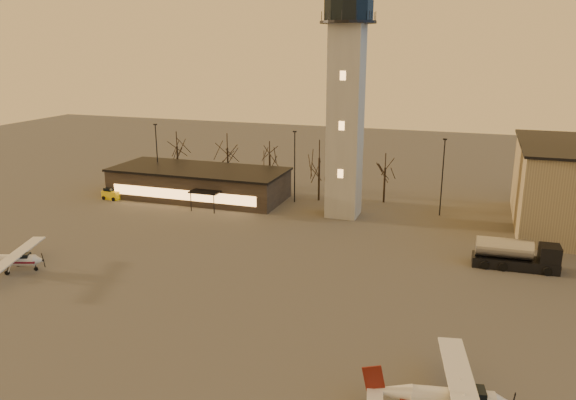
{
  "coord_description": "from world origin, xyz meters",
  "views": [
    {
      "loc": [
        15.95,
        -38.87,
        21.52
      ],
      "look_at": [
        -1.8,
        13.0,
        6.34
      ],
      "focal_mm": 35.0,
      "sensor_mm": 36.0,
      "label": 1
    }
  ],
  "objects": [
    {
      "name": "ground",
      "position": [
        0.0,
        0.0,
        0.0
      ],
      "size": [
        220.0,
        220.0,
        0.0
      ],
      "primitive_type": "plane",
      "color": "#44413F",
      "rests_on": "ground"
    },
    {
      "name": "control_tower",
      "position": [
        0.0,
        30.0,
        16.33
      ],
      "size": [
        6.8,
        6.8,
        32.6
      ],
      "color": "gray",
      "rests_on": "ground"
    },
    {
      "name": "terminal",
      "position": [
        -21.99,
        31.98,
        2.16
      ],
      "size": [
        25.4,
        12.2,
        4.3
      ],
      "color": "black",
      "rests_on": "ground"
    },
    {
      "name": "light_poles",
      "position": [
        0.5,
        31.0,
        5.41
      ],
      "size": [
        58.5,
        12.25,
        10.14
      ],
      "color": "black",
      "rests_on": "ground"
    },
    {
      "name": "tree_row",
      "position": [
        -13.7,
        39.16,
        5.94
      ],
      "size": [
        37.2,
        9.2,
        8.8
      ],
      "color": "black",
      "rests_on": "ground"
    },
    {
      "name": "cessna_rear",
      "position": [
        -26.12,
        1.2,
        0.92
      ],
      "size": [
        7.87,
        9.66,
        2.7
      ],
      "rotation": [
        0.0,
        0.0,
        0.32
      ],
      "color": "beige",
      "rests_on": "ground"
    },
    {
      "name": "fuel_truck",
      "position": [
        20.44,
        17.88,
        1.19
      ],
      "size": [
        8.23,
        2.95,
        3.02
      ],
      "rotation": [
        0.0,
        0.0,
        0.04
      ],
      "color": "black",
      "rests_on": "ground"
    },
    {
      "name": "service_cart",
      "position": [
        -33.53,
        26.92,
        0.64
      ],
      "size": [
        2.77,
        1.91,
        1.68
      ],
      "rotation": [
        0.0,
        0.0,
        -0.09
      ],
      "color": "yellow",
      "rests_on": "ground"
    }
  ]
}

